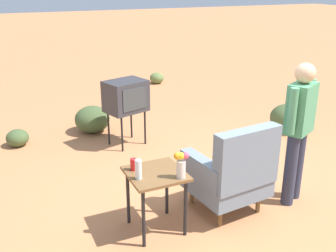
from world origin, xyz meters
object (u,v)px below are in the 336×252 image
(tv_on_stand, at_px, (126,97))
(bottle_short_clear, at_px, (138,170))
(person_standing, at_px, (299,126))
(armchair, at_px, (232,172))
(side_table, at_px, (156,181))
(flower_vase, at_px, (181,164))
(soda_can_red, at_px, (134,164))

(tv_on_stand, distance_m, bottle_short_clear, 2.44)
(person_standing, bearing_deg, armchair, -6.19)
(bottle_short_clear, bearing_deg, side_table, -163.87)
(person_standing, bearing_deg, flower_vase, 2.89)
(side_table, bearing_deg, bottle_short_clear, 16.13)
(person_standing, bearing_deg, bottle_short_clear, -2.13)
(person_standing, height_order, bottle_short_clear, person_standing)
(side_table, distance_m, flower_vase, 0.37)
(flower_vase, bearing_deg, soda_can_red, -43.58)
(person_standing, distance_m, flower_vase, 1.50)
(side_table, height_order, person_standing, person_standing)
(armchair, distance_m, tv_on_stand, 2.38)
(tv_on_stand, xyz_separation_m, soda_can_red, (0.65, 2.14, -0.06))
(flower_vase, bearing_deg, side_table, -48.35)
(bottle_short_clear, distance_m, soda_can_red, 0.20)
(person_standing, xyz_separation_m, bottle_short_clear, (1.87, -0.07, -0.18))
(soda_can_red, height_order, flower_vase, flower_vase)
(soda_can_red, bearing_deg, flower_vase, 136.42)
(soda_can_red, xyz_separation_m, flower_vase, (-0.36, 0.34, 0.09))
(person_standing, bearing_deg, tv_on_stand, -63.56)
(side_table, bearing_deg, soda_can_red, -37.91)
(tv_on_stand, distance_m, soda_can_red, 2.24)
(armchair, bearing_deg, person_standing, 173.81)
(tv_on_stand, bearing_deg, flower_vase, 83.31)
(side_table, xyz_separation_m, soda_can_red, (0.18, -0.14, 0.16))
(armchair, xyz_separation_m, bottle_short_clear, (1.08, 0.02, 0.26))
(person_standing, height_order, flower_vase, person_standing)
(person_standing, relative_size, soda_can_red, 13.44)
(armchair, bearing_deg, tv_on_stand, -80.02)
(armchair, relative_size, person_standing, 0.65)
(side_table, relative_size, tv_on_stand, 0.64)
(side_table, xyz_separation_m, tv_on_stand, (-0.47, -2.28, 0.22))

